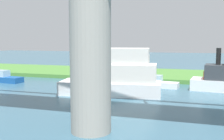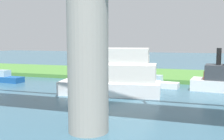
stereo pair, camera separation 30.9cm
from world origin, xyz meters
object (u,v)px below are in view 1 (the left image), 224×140
object	(u,v)px
riverboat_paddlewheel	(5,78)
pontoon_yellow	(159,83)
person_on_bank	(97,68)
mooring_post	(204,76)
skiff_small	(114,76)
bridge_pylon	(90,37)

from	to	relation	value
riverboat_paddlewheel	pontoon_yellow	bearing A→B (deg)	-173.69
pontoon_yellow	person_on_bank	bearing A→B (deg)	-32.39
person_on_bank	mooring_post	distance (m)	14.61
skiff_small	mooring_post	bearing A→B (deg)	-134.17
person_on_bank	riverboat_paddlewheel	world-z (taller)	person_on_bank
bridge_pylon	person_on_bank	size ratio (longest dim) A/B	7.77
bridge_pylon	pontoon_yellow	world-z (taller)	bridge_pylon
person_on_bank	mooring_post	bearing A→B (deg)	169.58
bridge_pylon	riverboat_paddlewheel	xyz separation A→B (m)	(16.95, -13.49, -4.88)
mooring_post	bridge_pylon	bearing A→B (deg)	70.70
bridge_pylon	skiff_small	bearing A→B (deg)	-80.03
mooring_post	riverboat_paddlewheel	bearing A→B (deg)	13.08
person_on_bank	riverboat_paddlewheel	size ratio (longest dim) A/B	0.31
person_on_bank	mooring_post	world-z (taller)	person_on_bank
bridge_pylon	mooring_post	world-z (taller)	bridge_pylon
skiff_small	pontoon_yellow	bearing A→B (deg)	-124.30
person_on_bank	skiff_small	xyz separation A→B (m)	(-5.92, 11.34, 0.61)
pontoon_yellow	riverboat_paddlewheel	size ratio (longest dim) A/B	0.92
person_on_bank	mooring_post	xyz separation A→B (m)	(-14.37, 2.64, -0.22)
bridge_pylon	mooring_post	distance (m)	20.58
mooring_post	riverboat_paddlewheel	xyz separation A→B (m)	(23.59, 5.48, -0.46)
person_on_bank	riverboat_paddlewheel	bearing A→B (deg)	41.38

